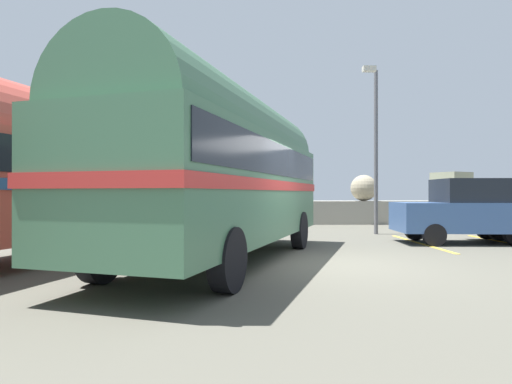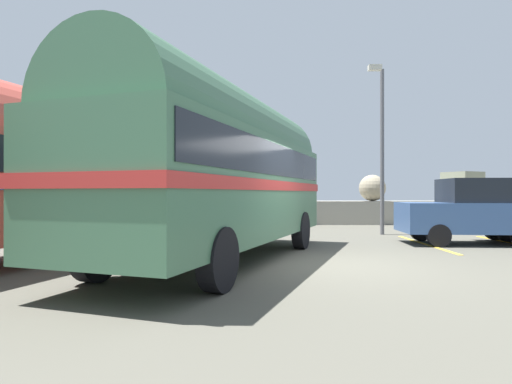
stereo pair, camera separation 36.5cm
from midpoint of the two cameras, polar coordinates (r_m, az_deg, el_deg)
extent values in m
cube|color=#535147|center=(8.97, 8.66, -9.52)|extent=(32.00, 26.00, 0.02)
cube|color=gray|center=(20.59, 2.85, -2.72)|extent=(31.36, 1.80, 1.10)
cube|color=tan|center=(23.13, -29.57, 0.13)|extent=(1.16, 1.20, 0.96)
cube|color=gray|center=(21.06, -18.96, 0.30)|extent=(1.31, 1.36, 1.07)
sphere|color=gray|center=(21.20, -8.61, 0.46)|extent=(1.20, 1.20, 1.20)
cube|color=gray|center=(20.05, 3.14, 0.58)|extent=(1.56, 1.45, 1.25)
sphere|color=gray|center=(20.79, 13.65, 0.52)|extent=(1.23, 1.23, 1.23)
cube|color=gray|center=(22.86, 24.11, 0.66)|extent=(1.86, 1.88, 1.38)
cube|color=yellow|center=(13.22, 20.25, -6.42)|extent=(0.12, 4.40, 0.01)
cube|color=gold|center=(14.38, 29.97, -5.90)|extent=(0.12, 4.40, 0.01)
cylinder|color=black|center=(11.96, -5.55, -4.81)|extent=(0.57, 1.00, 0.96)
cylinder|color=black|center=(11.29, 4.88, -5.08)|extent=(0.57, 1.00, 0.96)
cylinder|color=black|center=(7.47, -21.39, -7.61)|extent=(0.57, 1.00, 0.96)
cylinder|color=black|center=(6.34, -5.41, -8.95)|extent=(0.57, 1.00, 0.96)
cube|color=#3F6C4D|center=(9.09, -5.50, 0.50)|extent=(4.97, 8.73, 2.10)
cylinder|color=#3F6C4D|center=(9.17, -5.50, 7.08)|extent=(4.68, 8.34, 2.20)
cube|color=#BB2F2B|center=(9.10, -5.50, 0.83)|extent=(5.05, 8.82, 0.20)
cube|color=black|center=(9.12, -5.50, 4.13)|extent=(4.90, 8.42, 0.64)
cube|color=silver|center=(13.16, 1.73, -3.49)|extent=(2.21, 0.89, 0.28)
cylinder|color=black|center=(12.50, -26.97, -4.59)|extent=(0.56, 1.00, 0.96)
cylinder|color=black|center=(11.10, -18.64, -5.16)|extent=(0.56, 1.00, 0.96)
cube|color=silver|center=(13.07, -18.38, -3.51)|extent=(2.22, 0.86, 0.28)
cylinder|color=black|center=(12.61, 21.84, -5.33)|extent=(0.63, 0.23, 0.62)
cylinder|color=black|center=(14.05, 19.68, -4.80)|extent=(0.63, 0.23, 0.62)
cylinder|color=black|center=(15.03, 28.96, -4.49)|extent=(0.63, 0.23, 0.62)
cube|color=#37568C|center=(13.76, 25.72, -3.01)|extent=(4.19, 1.92, 0.84)
cube|color=black|center=(13.85, 26.64, 0.15)|extent=(2.28, 1.68, 0.68)
cylinder|color=black|center=(15.29, 27.70, -4.41)|extent=(0.63, 0.22, 0.62)
cylinder|color=#5B5B60|center=(15.77, 15.02, 5.09)|extent=(0.14, 0.14, 5.82)
cube|color=beige|center=(15.69, 14.14, 15.58)|extent=(0.44, 0.24, 0.18)
camera|label=1|loc=(0.18, -91.02, 0.00)|focal=30.09mm
camera|label=2|loc=(0.18, 88.98, 0.00)|focal=30.09mm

